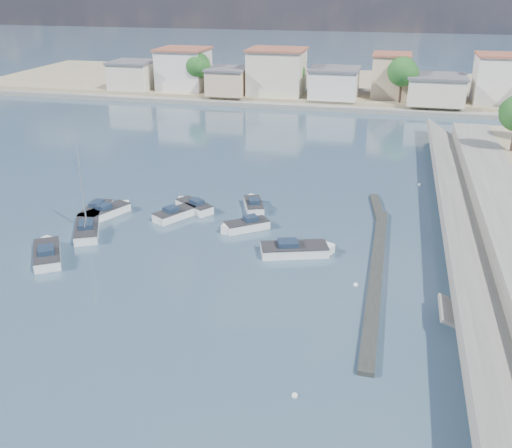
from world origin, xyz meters
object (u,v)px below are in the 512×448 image
at_px(motorboat_b, 177,214).
at_px(motorboat_e, 110,211).
at_px(motorboat_a, 47,253).
at_px(motorboat_g, 95,213).
at_px(motorboat_f, 253,205).
at_px(motorboat_c, 193,206).
at_px(motorboat_d, 244,226).
at_px(sailboat, 87,227).
at_px(motorboat_h, 298,250).

bearing_deg(motorboat_b, motorboat_e, -172.76).
height_order(motorboat_a, motorboat_g, same).
xyz_separation_m(motorboat_a, motorboat_f, (14.19, 14.91, -0.00)).
bearing_deg(motorboat_c, motorboat_a, -122.23).
bearing_deg(motorboat_e, motorboat_a, -94.11).
distance_m(motorboat_d, motorboat_g, 15.22).
distance_m(motorboat_a, motorboat_e, 10.00).
bearing_deg(motorboat_d, motorboat_g, -178.95).
relative_size(motorboat_e, motorboat_f, 1.07).
relative_size(motorboat_c, motorboat_f, 0.99).
bearing_deg(motorboat_e, motorboat_f, 20.11).
bearing_deg(sailboat, motorboat_g, 108.06).
height_order(motorboat_c, motorboat_f, same).
bearing_deg(motorboat_h, sailboat, 179.60).
bearing_deg(motorboat_g, motorboat_e, 31.59).
bearing_deg(motorboat_b, motorboat_h, -21.90).
height_order(motorboat_e, motorboat_h, same).
height_order(motorboat_g, sailboat, sailboat).
height_order(motorboat_f, sailboat, sailboat).
bearing_deg(motorboat_d, motorboat_b, 169.38).
bearing_deg(sailboat, motorboat_a, -95.61).
bearing_deg(motorboat_h, motorboat_e, 167.51).
bearing_deg(motorboat_h, motorboat_d, 146.09).
relative_size(motorboat_a, motorboat_g, 1.01).
xyz_separation_m(motorboat_a, motorboat_b, (7.43, 10.82, -0.00)).
bearing_deg(motorboat_c, motorboat_f, 16.47).
distance_m(motorboat_f, sailboat, 16.42).
relative_size(motorboat_a, motorboat_e, 1.14).
relative_size(motorboat_g, motorboat_h, 0.87).
height_order(motorboat_f, motorboat_g, same).
distance_m(motorboat_f, motorboat_g, 15.82).
relative_size(motorboat_b, motorboat_g, 0.83).
relative_size(motorboat_f, motorboat_g, 0.83).
relative_size(motorboat_d, motorboat_f, 0.94).
bearing_deg(motorboat_f, motorboat_c, -163.53).
relative_size(motorboat_a, motorboat_b, 1.21).
bearing_deg(motorboat_g, motorboat_c, 24.18).
distance_m(motorboat_e, motorboat_g, 1.49).
distance_m(motorboat_f, motorboat_h, 11.17).
bearing_deg(motorboat_c, motorboat_e, -157.17).
bearing_deg(motorboat_a, sailboat, 84.39).
height_order(motorboat_e, sailboat, sailboat).
relative_size(motorboat_e, motorboat_g, 0.89).
height_order(motorboat_b, motorboat_c, same).
relative_size(motorboat_b, motorboat_h, 0.72).
height_order(motorboat_g, motorboat_h, same).
bearing_deg(motorboat_b, motorboat_f, 31.12).
bearing_deg(motorboat_b, motorboat_c, 69.63).
bearing_deg(motorboat_c, motorboat_g, -155.82).
relative_size(motorboat_c, motorboat_g, 0.82).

